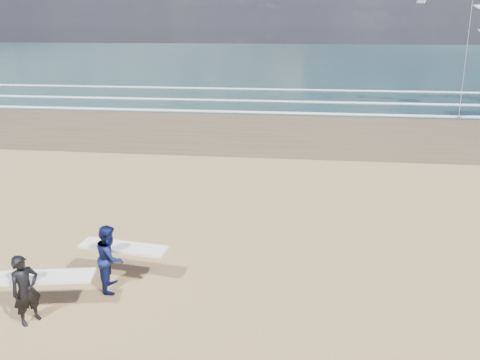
# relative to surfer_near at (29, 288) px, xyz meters

# --- Properties ---
(ocean) EXTENTS (220.00, 100.00, 0.02)m
(ocean) POSITION_rel_surfer_near_xyz_m (20.28, 72.40, -0.82)
(ocean) COLOR #193438
(ocean) RESTS_ON ground
(foam_breakers) EXTENTS (220.00, 11.70, 0.05)m
(foam_breakers) POSITION_rel_surfer_near_xyz_m (20.28, 28.50, -0.78)
(foam_breakers) COLOR white
(foam_breakers) RESTS_ON ground
(surfer_near) EXTENTS (2.26, 1.15, 1.62)m
(surfer_near) POSITION_rel_surfer_near_xyz_m (0.00, 0.00, 0.00)
(surfer_near) COLOR black
(surfer_near) RESTS_ON ground
(surfer_far) EXTENTS (2.25, 1.21, 1.68)m
(surfer_far) POSITION_rel_surfer_near_xyz_m (1.27, 1.41, 0.02)
(surfer_far) COLOR #0C1443
(surfer_far) RESTS_ON ground
(kite_1) EXTENTS (6.53, 4.82, 9.55)m
(kite_1) POSITION_rel_surfer_near_xyz_m (17.63, 25.59, 4.72)
(kite_1) COLOR slate
(kite_1) RESTS_ON ground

